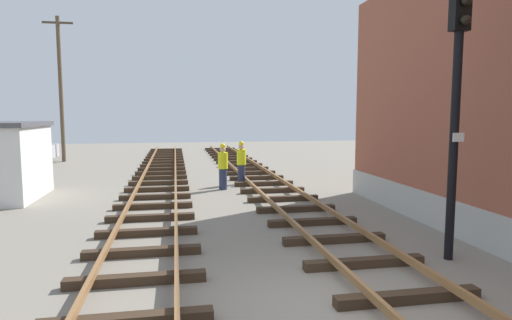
# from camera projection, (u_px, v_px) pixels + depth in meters

# --- Properties ---
(ground_plane) EXTENTS (80.32, 80.32, 0.00)m
(ground_plane) POSITION_uv_depth(u_px,v_px,m) (324.00, 310.00, 6.82)
(ground_plane) COLOR gray
(track_near_building) EXTENTS (2.50, 61.79, 0.32)m
(track_near_building) POSITION_uv_depth(u_px,v_px,m) (408.00, 295.00, 7.07)
(track_near_building) COLOR #38281C
(track_near_building) RESTS_ON ground
(track_centre) EXTENTS (2.50, 61.79, 0.32)m
(track_centre) POSITION_uv_depth(u_px,v_px,m) (126.00, 318.00, 6.26)
(track_centre) COLOR #38281C
(track_centre) RESTS_ON ground
(signal_mast) EXTENTS (0.36, 0.40, 5.80)m
(signal_mast) POSITION_uv_depth(u_px,v_px,m) (457.00, 86.00, 8.79)
(signal_mast) COLOR black
(signal_mast) RESTS_ON ground
(parked_car_silver) EXTENTS (4.20, 2.04, 1.76)m
(parked_car_silver) POSITION_uv_depth(u_px,v_px,m) (19.00, 149.00, 26.80)
(parked_car_silver) COLOR #B7B7BC
(parked_car_silver) RESTS_ON ground
(utility_pole_far) EXTENTS (1.80, 0.24, 9.01)m
(utility_pole_far) POSITION_uv_depth(u_px,v_px,m) (61.00, 87.00, 27.20)
(utility_pole_far) COLOR brown
(utility_pole_far) RESTS_ON ground
(track_worker_foreground) EXTENTS (0.40, 0.40, 1.87)m
(track_worker_foreground) POSITION_uv_depth(u_px,v_px,m) (223.00, 167.00, 17.48)
(track_worker_foreground) COLOR #262D4C
(track_worker_foreground) RESTS_ON ground
(track_worker_distant) EXTENTS (0.40, 0.40, 1.87)m
(track_worker_distant) POSITION_uv_depth(u_px,v_px,m) (241.00, 163.00, 18.83)
(track_worker_distant) COLOR #262D4C
(track_worker_distant) RESTS_ON ground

